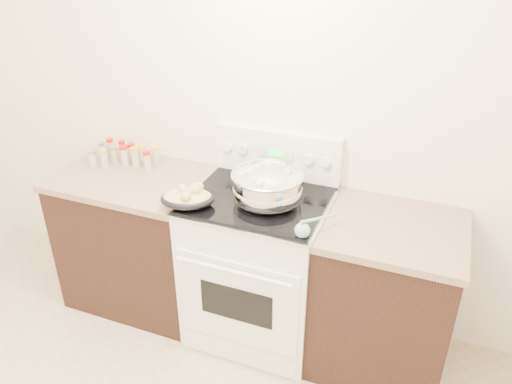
% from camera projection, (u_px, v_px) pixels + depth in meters
% --- Properties ---
extents(counter_left, '(0.93, 0.67, 0.92)m').
position_uv_depth(counter_left, '(141.00, 238.00, 3.25)').
color(counter_left, black).
rests_on(counter_left, ground).
extents(counter_right, '(0.73, 0.67, 0.92)m').
position_uv_depth(counter_right, '(383.00, 296.00, 2.74)').
color(counter_right, black).
rests_on(counter_right, ground).
extents(kitchen_range, '(0.78, 0.73, 1.22)m').
position_uv_depth(kitchen_range, '(259.00, 263.00, 2.96)').
color(kitchen_range, white).
rests_on(kitchen_range, ground).
extents(mixing_bowl, '(0.46, 0.46, 0.23)m').
position_uv_depth(mixing_bowl, '(267.00, 188.00, 2.64)').
color(mixing_bowl, silver).
rests_on(mixing_bowl, kitchen_range).
extents(roasting_pan, '(0.34, 0.29, 0.12)m').
position_uv_depth(roasting_pan, '(188.00, 197.00, 2.64)').
color(roasting_pan, black).
rests_on(roasting_pan, kitchen_range).
extents(baking_sheet, '(0.45, 0.39, 0.06)m').
position_uv_depth(baking_sheet, '(273.00, 172.00, 2.97)').
color(baking_sheet, black).
rests_on(baking_sheet, kitchen_range).
extents(wooden_spoon, '(0.22, 0.21, 0.04)m').
position_uv_depth(wooden_spoon, '(248.00, 191.00, 2.78)').
color(wooden_spoon, '#A5834B').
rests_on(wooden_spoon, kitchen_range).
extents(blue_ladle, '(0.16, 0.24, 0.10)m').
position_uv_depth(blue_ladle, '(304.00, 229.00, 2.40)').
color(blue_ladle, '#79A6B5').
rests_on(blue_ladle, kitchen_range).
extents(spice_jars, '(0.39, 0.24, 0.13)m').
position_uv_depth(spice_jars, '(123.00, 155.00, 3.15)').
color(spice_jars, '#BFB28C').
rests_on(spice_jars, counter_left).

